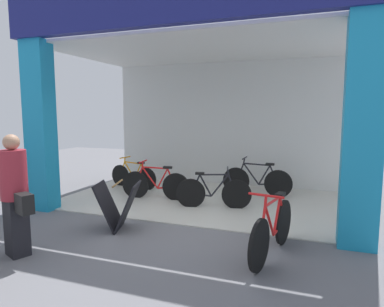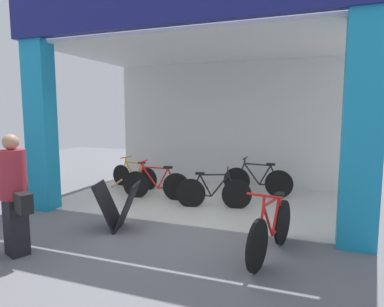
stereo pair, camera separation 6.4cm
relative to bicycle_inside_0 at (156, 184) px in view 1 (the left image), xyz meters
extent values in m
plane|color=slate|center=(1.06, -1.43, -0.35)|extent=(20.47, 20.47, 0.00)
cube|color=beige|center=(1.06, 0.36, -0.34)|extent=(6.23, 3.59, 0.02)
cube|color=silver|center=(1.06, 2.16, 1.31)|extent=(6.23, 0.12, 3.32)
cube|color=#198CBF|center=(-1.80, -1.43, 1.31)|extent=(0.52, 0.36, 3.32)
cube|color=#198CBF|center=(3.92, -1.43, 1.31)|extent=(0.52, 0.36, 3.32)
cube|color=silver|center=(1.06, 0.36, 2.94)|extent=(6.23, 3.59, 0.06)
cylinder|color=black|center=(0.47, 0.05, -0.04)|extent=(0.62, 0.11, 0.62)
cylinder|color=black|center=(-0.48, -0.05, -0.04)|extent=(0.62, 0.11, 0.62)
cylinder|color=red|center=(0.25, 0.03, -0.06)|extent=(0.42, 0.08, 0.08)
cylinder|color=red|center=(0.16, 0.02, 0.14)|extent=(0.27, 0.06, 0.47)
cylinder|color=red|center=(-0.13, -0.01, 0.15)|extent=(0.38, 0.07, 0.49)
cylinder|color=red|center=(-0.01, 0.00, 0.37)|extent=(0.60, 0.10, 0.05)
cylinder|color=red|center=(0.37, 0.04, 0.17)|extent=(0.21, 0.06, 0.42)
cylinder|color=red|center=(-0.39, -0.04, 0.17)|extent=(0.19, 0.05, 0.43)
cylinder|color=red|center=(-0.30, -0.03, 0.44)|extent=(0.06, 0.04, 0.13)
cylinder|color=red|center=(-0.29, -0.03, 0.51)|extent=(0.08, 0.43, 0.03)
cube|color=black|center=(0.28, 0.03, 0.40)|extent=(0.20, 0.11, 0.05)
cylinder|color=black|center=(-0.62, 0.76, -0.06)|extent=(0.57, 0.15, 0.57)
cylinder|color=black|center=(-1.48, 0.92, -0.06)|extent=(0.57, 0.15, 0.57)
cylinder|color=orange|center=(-0.82, 0.80, -0.08)|extent=(0.38, 0.10, 0.07)
cylinder|color=orange|center=(-0.90, 0.81, 0.10)|extent=(0.25, 0.08, 0.43)
cylinder|color=orange|center=(-1.17, 0.86, 0.11)|extent=(0.35, 0.10, 0.45)
cylinder|color=orange|center=(-1.06, 0.84, 0.31)|extent=(0.54, 0.13, 0.05)
cylinder|color=orange|center=(-0.71, 0.77, 0.12)|extent=(0.19, 0.07, 0.38)
cylinder|color=orange|center=(-1.40, 0.91, 0.13)|extent=(0.17, 0.06, 0.40)
cylinder|color=orange|center=(-1.32, 0.89, 0.38)|extent=(0.05, 0.04, 0.12)
cylinder|color=orange|center=(-1.31, 0.89, 0.44)|extent=(0.10, 0.39, 0.03)
cube|color=black|center=(-0.79, 0.79, 0.33)|extent=(0.19, 0.12, 0.04)
cylinder|color=black|center=(0.96, -0.34, -0.05)|extent=(0.60, 0.18, 0.60)
cylinder|color=black|center=(1.87, -0.13, -0.05)|extent=(0.60, 0.18, 0.60)
cylinder|color=black|center=(1.17, -0.29, -0.07)|extent=(0.40, 0.13, 0.08)
cylinder|color=black|center=(1.26, -0.27, 0.13)|extent=(0.26, 0.09, 0.45)
cylinder|color=black|center=(1.54, -0.21, 0.13)|extent=(0.37, 0.12, 0.47)
cylinder|color=black|center=(1.42, -0.23, 0.35)|extent=(0.57, 0.17, 0.05)
cylinder|color=black|center=(1.06, -0.32, 0.15)|extent=(0.20, 0.08, 0.40)
cylinder|color=black|center=(1.78, -0.15, 0.16)|extent=(0.18, 0.07, 0.42)
cylinder|color=black|center=(1.69, -0.17, 0.42)|extent=(0.06, 0.04, 0.13)
cylinder|color=black|center=(1.68, -0.17, 0.48)|extent=(0.13, 0.42, 0.03)
cube|color=black|center=(1.14, -0.30, 0.37)|extent=(0.20, 0.13, 0.05)
cylinder|color=black|center=(2.56, 1.12, -0.03)|extent=(0.64, 0.06, 0.64)
cylinder|color=black|center=(1.58, 1.14, -0.03)|extent=(0.64, 0.06, 0.64)
cylinder|color=black|center=(2.33, 1.13, -0.05)|extent=(0.43, 0.04, 0.08)
cylinder|color=black|center=(2.24, 1.13, 0.16)|extent=(0.28, 0.04, 0.48)
cylinder|color=black|center=(1.94, 1.13, 0.16)|extent=(0.39, 0.04, 0.50)
cylinder|color=black|center=(2.06, 1.13, 0.40)|extent=(0.61, 0.05, 0.05)
cylinder|color=black|center=(2.46, 1.12, 0.18)|extent=(0.21, 0.04, 0.43)
cylinder|color=black|center=(1.67, 1.14, 0.19)|extent=(0.19, 0.04, 0.44)
cylinder|color=black|center=(1.76, 1.14, 0.47)|extent=(0.05, 0.04, 0.13)
cylinder|color=black|center=(1.77, 1.14, 0.53)|extent=(0.04, 0.45, 0.03)
cube|color=black|center=(2.37, 1.12, 0.42)|extent=(0.20, 0.10, 0.05)
cylinder|color=black|center=(2.91, -1.66, -0.02)|extent=(0.18, 0.66, 0.66)
cylinder|color=black|center=(2.70, -2.66, -0.02)|extent=(0.18, 0.66, 0.66)
cylinder|color=red|center=(2.86, -1.90, -0.04)|extent=(0.12, 0.44, 0.09)
cylinder|color=red|center=(2.84, -1.99, 0.17)|extent=(0.09, 0.29, 0.50)
cylinder|color=red|center=(2.78, -2.30, 0.18)|extent=(0.12, 0.41, 0.52)
cylinder|color=red|center=(2.80, -2.17, 0.42)|extent=(0.16, 0.63, 0.05)
cylinder|color=red|center=(2.88, -1.77, 0.20)|extent=(0.08, 0.22, 0.45)
cylinder|color=red|center=(2.72, -2.56, 0.21)|extent=(0.07, 0.20, 0.46)
cylinder|color=red|center=(2.74, -2.47, 0.50)|extent=(0.05, 0.06, 0.14)
cylinder|color=red|center=(2.74, -2.46, 0.56)|extent=(0.46, 0.12, 0.03)
cube|color=black|center=(2.87, -1.86, 0.44)|extent=(0.14, 0.22, 0.05)
cube|color=black|center=(0.10, -1.99, 0.04)|extent=(0.51, 0.65, 0.79)
cube|color=black|center=(0.41, -1.90, 0.04)|extent=(0.51, 0.65, 0.79)
cylinder|color=olive|center=(0.25, -1.94, 0.43)|extent=(0.19, 0.55, 0.03)
cube|color=black|center=(-0.49, -3.30, 0.05)|extent=(0.38, 0.34, 0.79)
cylinder|color=maroon|center=(-0.49, -3.30, 0.77)|extent=(0.45, 0.45, 0.67)
sphere|color=tan|center=(-0.49, -3.30, 1.21)|extent=(0.21, 0.21, 0.21)
cube|color=black|center=(-0.19, -3.43, 0.44)|extent=(0.30, 0.24, 0.26)
camera|label=1|loc=(3.26, -6.65, 1.60)|focal=31.42mm
camera|label=2|loc=(3.32, -6.63, 1.60)|focal=31.42mm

